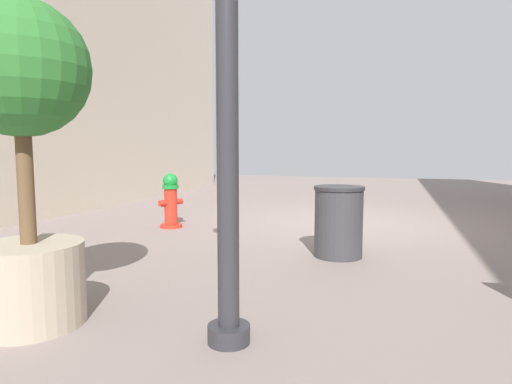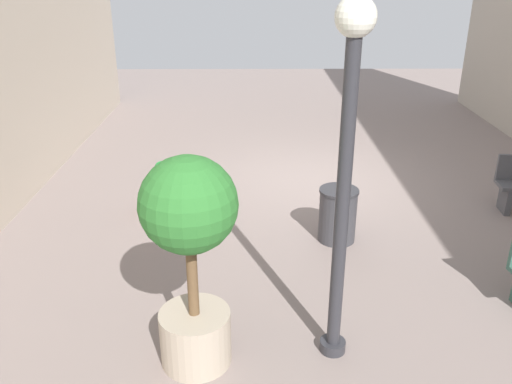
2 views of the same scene
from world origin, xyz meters
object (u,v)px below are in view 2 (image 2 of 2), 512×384
fire_hydrant (162,186)px  street_lamp (346,152)px  trash_bin (338,215)px  planter_tree (191,245)px

fire_hydrant → street_lamp: street_lamp is taller
street_lamp → trash_bin: (-0.41, -2.52, -1.87)m
planter_tree → street_lamp: bearing=-174.7°
street_lamp → trash_bin: street_lamp is taller
fire_hydrant → planter_tree: (-0.91, 3.77, 0.96)m
planter_tree → street_lamp: (-1.47, -0.14, 0.89)m
trash_bin → fire_hydrant: bearing=-21.8°
planter_tree → street_lamp: size_ratio=0.63×
fire_hydrant → planter_tree: 4.00m
fire_hydrant → trash_bin: 3.00m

